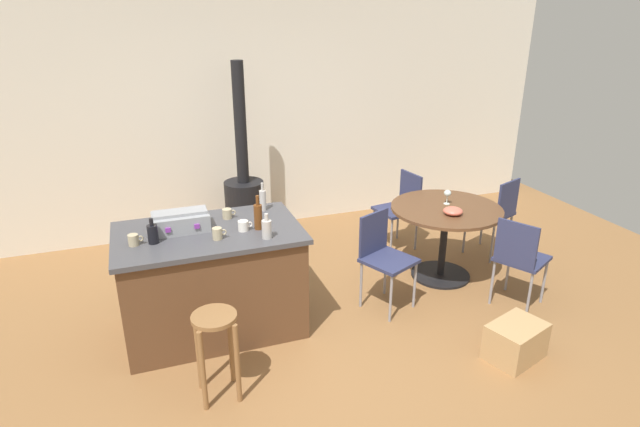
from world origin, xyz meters
The scene contains 22 objects.
ground_plane centered at (0.00, 0.00, 0.00)m, with size 8.80×8.80×0.00m, color olive.
back_wall centered at (0.00, 2.73, 1.35)m, with size 8.00×0.10×2.70m, color silver.
kitchen_island centered at (-0.72, 0.57, 0.45)m, with size 1.46×0.90×0.90m.
wooden_stool centered at (-0.82, -0.28, 0.46)m, with size 0.31×0.31×0.65m.
dining_table centered at (1.58, 0.72, 0.57)m, with size 1.07×1.07×0.75m.
folding_chair_near centered at (1.89, 0.00, 0.51)m, with size 0.54×0.54×0.86m.
folding_chair_far centered at (2.36, 0.95, 0.53)m, with size 0.52×0.52×0.88m.
folding_chair_left centered at (1.53, 1.52, 0.50)m, with size 0.46×0.46×0.85m.
folding_chair_right centered at (0.78, 0.44, 0.52)m, with size 0.53×0.53×0.87m.
wood_stove centered at (-0.09, 2.19, 0.51)m, with size 0.44×0.45×2.04m.
toolbox centered at (-0.91, 0.65, 0.97)m, with size 0.43×0.27×0.16m.
bottle_0 centered at (-1.13, 0.47, 0.97)m, with size 0.08×0.08×0.20m.
bottle_1 centered at (-0.19, 0.86, 0.99)m, with size 0.06×0.06×0.25m.
bottle_2 centered at (-0.31, 0.27, 0.98)m, with size 0.08×0.08×0.20m.
bottle_3 centered at (-0.33, 0.47, 1.01)m, with size 0.07×0.07×0.28m.
cup_0 centered at (-1.27, 0.47, 0.94)m, with size 0.11×0.08×0.09m.
cup_1 centered at (-0.52, 0.77, 0.94)m, with size 0.11×0.08×0.08m.
cup_2 centered at (-0.67, 0.38, 0.94)m, with size 0.11×0.07×0.09m.
cup_3 centered at (-0.45, 0.47, 0.94)m, with size 0.12×0.08×0.08m.
wine_glass centered at (1.64, 0.80, 0.85)m, with size 0.07×0.07×0.14m.
serving_bowl centered at (1.53, 0.54, 0.78)m, with size 0.18×0.18×0.07m, color #DB6651.
cardboard_box centered at (1.41, -0.63, 0.15)m, with size 0.44×0.31×0.29m, color tan.
Camera 1 is at (-1.16, -3.31, 2.54)m, focal length 29.37 mm.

